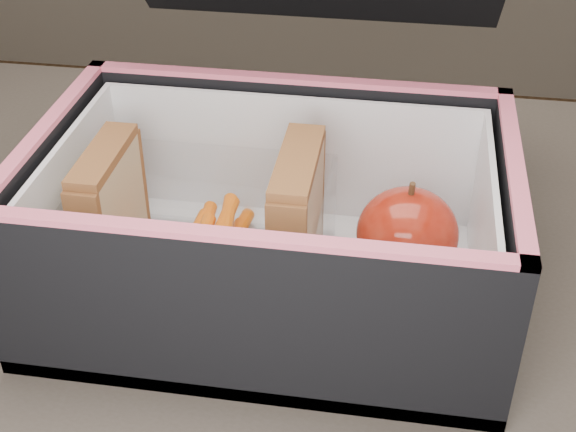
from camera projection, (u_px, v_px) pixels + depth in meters
The scene contains 8 objects.
kitchen_table at pixel (287, 412), 0.62m from camera, with size 1.20×0.80×0.75m.
lunch_bag at pixel (273, 211), 0.57m from camera, with size 0.33×0.36×0.28m.
plastic_tub at pixel (203, 233), 0.58m from camera, with size 0.18×0.13×0.07m, color white, non-canonical shape.
sandwich_left at pixel (110, 208), 0.58m from camera, with size 0.02×0.09×0.10m.
sandwich_right at pixel (297, 221), 0.56m from camera, with size 0.03×0.09×0.10m.
carrot_sticks at pixel (209, 251), 0.59m from camera, with size 0.05×0.14×0.03m.
paper_napkin at pixel (402, 275), 0.59m from camera, with size 0.08×0.08×0.01m, color white.
red_apple at pixel (407, 234), 0.57m from camera, with size 0.08×0.08×0.08m.
Camera 1 is at (0.07, -0.42, 1.14)m, focal length 50.00 mm.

